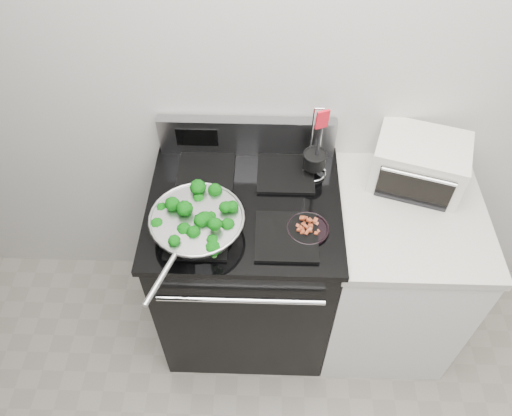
{
  "coord_description": "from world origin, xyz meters",
  "views": [
    {
      "loc": [
        -0.21,
        0.09,
        2.48
      ],
      "look_at": [
        -0.25,
        1.36,
        0.98
      ],
      "focal_mm": 35.0,
      "sensor_mm": 36.0,
      "label": 1
    }
  ],
  "objects_px": {
    "gas_range": "(246,266)",
    "bacon_plate": "(308,227)",
    "utensil_holder": "(314,163)",
    "skillet": "(197,223)",
    "toaster_oven": "(419,163)"
  },
  "relations": [
    {
      "from": "gas_range",
      "to": "bacon_plate",
      "type": "bearing_deg",
      "value": -27.89
    },
    {
      "from": "skillet",
      "to": "utensil_holder",
      "type": "height_order",
      "value": "utensil_holder"
    },
    {
      "from": "gas_range",
      "to": "toaster_oven",
      "type": "relative_size",
      "value": 2.63
    },
    {
      "from": "bacon_plate",
      "to": "utensil_holder",
      "type": "xyz_separation_m",
      "value": [
        0.03,
        0.31,
        0.05
      ]
    },
    {
      "from": "bacon_plate",
      "to": "utensil_holder",
      "type": "height_order",
      "value": "utensil_holder"
    },
    {
      "from": "gas_range",
      "to": "utensil_holder",
      "type": "xyz_separation_m",
      "value": [
        0.29,
        0.17,
        0.53
      ]
    },
    {
      "from": "skillet",
      "to": "toaster_oven",
      "type": "height_order",
      "value": "toaster_oven"
    },
    {
      "from": "skillet",
      "to": "toaster_oven",
      "type": "distance_m",
      "value": 0.95
    },
    {
      "from": "gas_range",
      "to": "utensil_holder",
      "type": "height_order",
      "value": "utensil_holder"
    },
    {
      "from": "bacon_plate",
      "to": "skillet",
      "type": "bearing_deg",
      "value": -176.75
    },
    {
      "from": "utensil_holder",
      "to": "toaster_oven",
      "type": "xyz_separation_m",
      "value": [
        0.43,
        0.0,
        0.01
      ]
    },
    {
      "from": "bacon_plate",
      "to": "utensil_holder",
      "type": "relative_size",
      "value": 0.48
    },
    {
      "from": "skillet",
      "to": "gas_range",
      "type": "bearing_deg",
      "value": 62.45
    },
    {
      "from": "bacon_plate",
      "to": "toaster_oven",
      "type": "relative_size",
      "value": 0.38
    },
    {
      "from": "gas_range",
      "to": "bacon_plate",
      "type": "relative_size",
      "value": 6.83
    }
  ]
}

